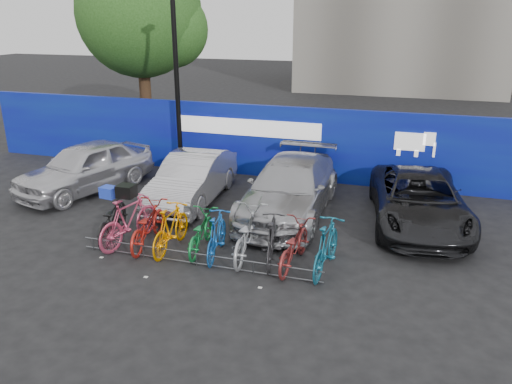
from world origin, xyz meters
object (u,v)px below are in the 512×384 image
at_px(bike_8, 294,245).
at_px(bike_1, 129,220).
at_px(car_3, 419,200).
at_px(car_1, 192,178).
at_px(bike_3, 171,228).
at_px(bike_4, 200,232).
at_px(car_2, 290,188).
at_px(bike_9, 326,247).
at_px(bike_0, 112,218).
at_px(bike_2, 147,225).
at_px(bike_5, 217,235).
at_px(car_0, 85,167).
at_px(bike_rack, 196,259).
at_px(tree, 145,17).
at_px(bike_7, 272,240).
at_px(bike_6, 246,234).
at_px(lamppost, 177,77).

bearing_deg(bike_8, bike_1, 5.41).
distance_m(car_3, bike_8, 4.09).
xyz_separation_m(car_1, bike_3, (0.86, -3.13, -0.15)).
height_order(bike_3, bike_4, bike_3).
bearing_deg(car_2, bike_9, -62.87).
relative_size(bike_0, bike_3, 1.11).
height_order(bike_2, bike_5, bike_5).
bearing_deg(car_0, bike_3, -17.27).
bearing_deg(bike_rack, bike_8, 16.87).
bearing_deg(bike_2, bike_4, 178.73).
distance_m(bike_rack, bike_8, 2.13).
distance_m(car_0, bike_9, 8.48).
bearing_deg(car_3, car_2, 176.47).
xyz_separation_m(car_0, bike_4, (5.03, -2.81, -0.30)).
relative_size(bike_rack, car_1, 1.33).
relative_size(tree, bike_7, 4.44).
xyz_separation_m(tree, car_0, (1.54, -7.12, -4.31)).
distance_m(bike_2, bike_5, 1.77).
height_order(car_0, bike_5, car_0).
bearing_deg(car_2, bike_3, -124.18).
bearing_deg(car_0, bike_0, -29.11).
relative_size(car_1, bike_8, 2.24).
bearing_deg(bike_6, bike_8, 168.58).
distance_m(car_2, bike_4, 3.18).
xyz_separation_m(bike_2, bike_5, (1.77, -0.06, 0.01)).
xyz_separation_m(lamppost, bike_rack, (3.20, -6.00, -3.11)).
height_order(bike_5, bike_7, bike_7).
height_order(car_1, bike_9, car_1).
height_order(car_2, bike_3, car_2).
height_order(tree, bike_1, tree).
relative_size(bike_1, bike_3, 1.08).
xyz_separation_m(bike_4, bike_5, (0.47, -0.17, 0.06)).
bearing_deg(bike_6, car_0, -28.40).
bearing_deg(bike_0, bike_7, 164.41).
bearing_deg(bike_5, car_3, -150.68).
xyz_separation_m(car_3, bike_9, (-1.83, -3.21, -0.11)).
relative_size(car_2, bike_5, 2.97).
bearing_deg(car_1, lamppost, 119.64).
bearing_deg(lamppost, bike_rack, -61.93).
bearing_deg(bike_rack, bike_6, 40.09).
bearing_deg(tree, bike_8, -48.82).
bearing_deg(car_3, tree, 141.10).
bearing_deg(tree, car_1, -54.11).
distance_m(car_2, bike_3, 3.67).
xyz_separation_m(tree, bike_2, (5.27, -10.05, -4.56)).
distance_m(bike_rack, car_1, 4.08).
bearing_deg(bike_1, bike_rack, 176.07).
xyz_separation_m(bike_1, bike_9, (4.68, 0.03, -0.02)).
height_order(car_0, bike_7, car_0).
bearing_deg(bike_4, bike_9, 171.26).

